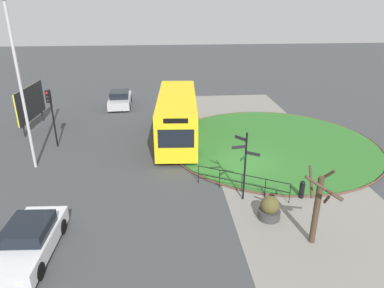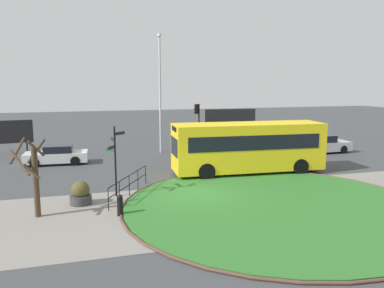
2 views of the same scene
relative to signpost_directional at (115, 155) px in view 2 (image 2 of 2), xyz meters
name	(u,v)px [view 2 (image 2 of 2)]	position (x,y,z in m)	size (l,w,h in m)	color
ground	(197,195)	(3.93, -0.91, -2.08)	(120.00, 120.00, 0.00)	#3D3F42
sidewalk_paving	(211,208)	(3.93, -3.06, -2.07)	(32.00, 7.70, 0.02)	gray
grass_island	(276,205)	(6.89, -3.62, -2.03)	(13.83, 13.83, 0.10)	#2D6B28
grass_kerb_ring	(276,205)	(6.89, -3.62, -2.02)	(14.14, 14.14, 0.11)	brown
signpost_directional	(115,155)	(0.00, 0.00, 0.00)	(0.97, 1.28, 3.52)	black
bollard_foreground	(120,205)	(-0.09, -2.94, -1.59)	(0.25, 0.25, 0.94)	black
railing_grass_edge	(129,183)	(0.65, -0.09, -1.40)	(2.38, 4.19, 1.05)	black
bus_yellow	(248,147)	(8.37, 2.79, -0.39)	(9.42, 3.06, 3.13)	yellow
car_near_lane	(321,144)	(17.00, 7.66, -1.41)	(4.58, 2.05, 1.44)	#B7B7BC
car_far_lane	(57,155)	(-3.22, 8.99, -1.46)	(4.28, 1.97, 1.32)	silver
traffic_light_near	(197,117)	(7.54, 10.89, 0.76)	(0.49, 0.29, 3.88)	black
lamppost_tall	(160,91)	(4.60, 11.33, 2.89)	(0.32, 0.32, 9.33)	#B7B7BC
billboard_left	(6,133)	(-7.11, 13.79, -0.34)	(3.84, 0.58, 2.69)	black
billboard_right	(230,123)	(11.48, 13.57, -0.09)	(4.73, 0.45, 3.23)	black
planter_near_signpost	(81,194)	(-1.69, -0.84, -1.58)	(0.99, 0.99, 1.12)	#383838
street_tree_bare	(33,175)	(-3.53, -2.12, -0.26)	(1.42, 1.84, 3.33)	#423323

